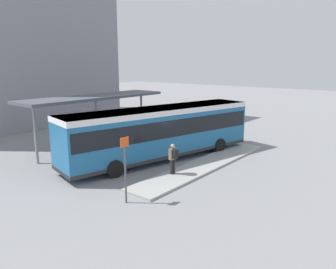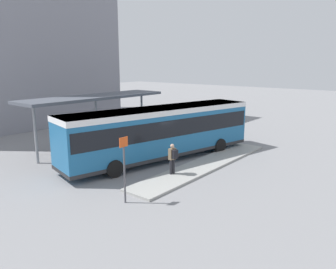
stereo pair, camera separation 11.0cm
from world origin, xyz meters
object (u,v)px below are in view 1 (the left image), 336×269
object	(u,v)px
pedestrian_waiting	(173,157)
bicycle_blue	(198,126)
bicycle_yellow	(212,128)
potted_planter_near_shelter	(97,150)
bicycle_green	(205,127)
platform_sign	(125,167)
city_bus	(162,129)

from	to	relation	value
pedestrian_waiting	bicycle_blue	distance (m)	11.95
bicycle_yellow	potted_planter_near_shelter	distance (m)	11.16
bicycle_blue	potted_planter_near_shelter	bearing A→B (deg)	82.89
bicycle_green	platform_sign	bearing A→B (deg)	109.19
pedestrian_waiting	bicycle_green	bearing A→B (deg)	-58.26
city_bus	potted_planter_near_shelter	bearing A→B (deg)	143.74
platform_sign	pedestrian_waiting	bearing A→B (deg)	7.40
bicycle_green	bicycle_blue	bearing A→B (deg)	4.71
pedestrian_waiting	bicycle_yellow	distance (m)	11.33
potted_planter_near_shelter	platform_sign	size ratio (longest dim) A/B	0.43
bicycle_yellow	bicycle_blue	world-z (taller)	bicycle_yellow
potted_planter_near_shelter	city_bus	bearing A→B (deg)	-49.00
pedestrian_waiting	bicycle_yellow	size ratio (longest dim) A/B	0.96
city_bus	platform_sign	xyz separation A→B (m)	(-5.82, -2.95, -0.27)
bicycle_yellow	platform_sign	size ratio (longest dim) A/B	0.59
potted_planter_near_shelter	platform_sign	xyz separation A→B (m)	(-3.27, -5.88, 0.94)
platform_sign	bicycle_blue	bearing A→B (deg)	22.84
pedestrian_waiting	potted_planter_near_shelter	size ratio (longest dim) A/B	1.32
city_bus	bicycle_yellow	size ratio (longest dim) A/B	7.74
bicycle_yellow	bicycle_blue	distance (m)	1.48
platform_sign	city_bus	bearing A→B (deg)	26.88
bicycle_blue	pedestrian_waiting	bearing A→B (deg)	109.79
city_bus	bicycle_green	xyz separation A→B (m)	(8.61, 2.36, -1.48)
pedestrian_waiting	platform_sign	world-z (taller)	platform_sign
bicycle_yellow	platform_sign	distance (m)	15.11
bicycle_yellow	city_bus	bearing A→B (deg)	108.44
bicycle_blue	platform_sign	bearing A→B (deg)	104.87
bicycle_yellow	platform_sign	world-z (taller)	platform_sign
city_bus	pedestrian_waiting	bearing A→B (deg)	-116.61
city_bus	pedestrian_waiting	size ratio (longest dim) A/B	8.04
city_bus	pedestrian_waiting	distance (m)	3.28
bicycle_green	potted_planter_near_shelter	bearing A→B (deg)	86.06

